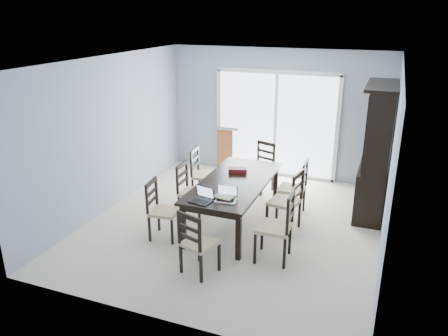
# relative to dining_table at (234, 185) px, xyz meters

# --- Properties ---
(floor) EXTENTS (5.00, 5.00, 0.00)m
(floor) POSITION_rel_dining_table_xyz_m (0.00, 0.00, -0.67)
(floor) COLOR beige
(floor) RESTS_ON ground
(ceiling) EXTENTS (5.00, 5.00, 0.00)m
(ceiling) POSITION_rel_dining_table_xyz_m (0.00, 0.00, 1.93)
(ceiling) COLOR white
(ceiling) RESTS_ON back_wall
(back_wall) EXTENTS (4.50, 0.02, 2.60)m
(back_wall) POSITION_rel_dining_table_xyz_m (0.00, 2.50, 0.63)
(back_wall) COLOR #8E99AA
(back_wall) RESTS_ON floor
(wall_left) EXTENTS (0.02, 5.00, 2.60)m
(wall_left) POSITION_rel_dining_table_xyz_m (-2.25, 0.00, 0.63)
(wall_left) COLOR #8E99AA
(wall_left) RESTS_ON floor
(wall_right) EXTENTS (0.02, 5.00, 2.60)m
(wall_right) POSITION_rel_dining_table_xyz_m (2.25, 0.00, 0.63)
(wall_right) COLOR #8E99AA
(wall_right) RESTS_ON floor
(balcony) EXTENTS (4.50, 2.00, 0.10)m
(balcony) POSITION_rel_dining_table_xyz_m (0.00, 3.50, -0.72)
(balcony) COLOR gray
(balcony) RESTS_ON ground
(railing) EXTENTS (4.50, 0.06, 1.10)m
(railing) POSITION_rel_dining_table_xyz_m (0.00, 4.50, -0.12)
(railing) COLOR #99999E
(railing) RESTS_ON balcony
(dining_table) EXTENTS (1.00, 2.20, 0.75)m
(dining_table) POSITION_rel_dining_table_xyz_m (0.00, 0.00, 0.00)
(dining_table) COLOR black
(dining_table) RESTS_ON floor
(china_hutch) EXTENTS (0.50, 1.38, 2.20)m
(china_hutch) POSITION_rel_dining_table_xyz_m (2.02, 1.25, 0.40)
(china_hutch) COLOR black
(china_hutch) RESTS_ON floor
(sliding_door) EXTENTS (2.52, 0.05, 2.18)m
(sliding_door) POSITION_rel_dining_table_xyz_m (0.00, 2.48, 0.41)
(sliding_door) COLOR silver
(sliding_door) RESTS_ON floor
(chair_left_near) EXTENTS (0.45, 0.44, 1.06)m
(chair_left_near) POSITION_rel_dining_table_xyz_m (-0.92, -0.81, -0.11)
(chair_left_near) COLOR black
(chair_left_near) RESTS_ON floor
(chair_left_mid) EXTENTS (0.42, 0.41, 1.07)m
(chair_left_mid) POSITION_rel_dining_table_xyz_m (-0.82, 0.01, -0.11)
(chair_left_mid) COLOR black
(chair_left_mid) RESTS_ON floor
(chair_left_far) EXTENTS (0.46, 0.45, 1.10)m
(chair_left_far) POSITION_rel_dining_table_xyz_m (-0.93, 0.77, -0.09)
(chair_left_far) COLOR black
(chair_left_far) RESTS_ON floor
(chair_right_near) EXTENTS (0.48, 0.47, 1.19)m
(chair_right_near) POSITION_rel_dining_table_xyz_m (0.96, -0.80, -0.04)
(chair_right_near) COLOR black
(chair_right_near) RESTS_ON floor
(chair_right_mid) EXTENTS (0.51, 0.49, 1.15)m
(chair_right_mid) POSITION_rel_dining_table_xyz_m (0.88, 0.10, -0.06)
(chair_right_mid) COLOR black
(chair_right_mid) RESTS_ON floor
(chair_right_far) EXTENTS (0.44, 0.43, 1.12)m
(chair_right_far) POSITION_rel_dining_table_xyz_m (0.86, 0.71, -0.08)
(chair_right_far) COLOR black
(chair_right_far) RESTS_ON floor
(chair_end_near) EXTENTS (0.50, 0.51, 1.05)m
(chair_end_near) POSITION_rel_dining_table_xyz_m (0.02, -1.55, -0.12)
(chair_end_near) COLOR black
(chair_end_near) RESTS_ON floor
(chair_end_far) EXTENTS (0.52, 0.53, 1.08)m
(chair_end_far) POSITION_rel_dining_table_xyz_m (0.00, 1.58, -0.10)
(chair_end_far) COLOR black
(chair_end_far) RESTS_ON floor
(laptop_dark) EXTENTS (0.33, 0.26, 0.20)m
(laptop_dark) POSITION_rel_dining_table_xyz_m (-0.18, -0.93, 0.13)
(laptop_dark) COLOR black
(laptop_dark) RESTS_ON dining_table
(laptop_silver) EXTENTS (0.33, 0.25, 0.21)m
(laptop_silver) POSITION_rel_dining_table_xyz_m (0.14, -0.77, 0.13)
(laptop_silver) COLOR silver
(laptop_silver) RESTS_ON dining_table
(book_stack) EXTENTS (0.31, 0.25, 0.05)m
(book_stack) POSITION_rel_dining_table_xyz_m (0.09, -0.70, 0.10)
(book_stack) COLOR maroon
(book_stack) RESTS_ON dining_table
(cell_phone) EXTENTS (0.10, 0.05, 0.01)m
(cell_phone) POSITION_rel_dining_table_xyz_m (-0.10, -0.93, 0.08)
(cell_phone) COLOR black
(cell_phone) RESTS_ON dining_table
(game_box) EXTENTS (0.33, 0.23, 0.08)m
(game_box) POSITION_rel_dining_table_xyz_m (-0.08, 0.38, 0.11)
(game_box) COLOR #531013
(game_box) RESTS_ON dining_table
(hot_tub) EXTENTS (2.05, 1.90, 0.93)m
(hot_tub) POSITION_rel_dining_table_xyz_m (-0.56, 3.33, -0.21)
(hot_tub) COLOR brown
(hot_tub) RESTS_ON balcony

